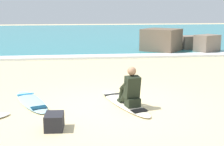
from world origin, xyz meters
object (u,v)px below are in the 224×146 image
surfer_seated (131,90)px  beach_bag (54,122)px  surfboard_main (124,102)px  surfboard_spare_near (31,101)px

surfer_seated → beach_bag: surfer_seated is taller
surfboard_main → beach_bag: bearing=-137.2°
surfer_seated → beach_bag: size_ratio=1.97×
surfboard_main → surfer_seated: surfer_seated is taller
surfboard_main → surfboard_spare_near: (-2.32, 0.40, 0.00)m
surfboard_main → surfboard_spare_near: size_ratio=1.15×
beach_bag → surfboard_spare_near: bearing=109.6°
surfer_seated → surfboard_main: bearing=107.4°
surfboard_main → surfboard_spare_near: 2.35m
surfboard_spare_near → surfboard_main: bearing=-9.8°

